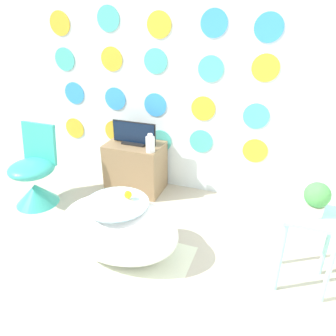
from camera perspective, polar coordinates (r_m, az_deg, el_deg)
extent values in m
plane|color=#BCB29E|center=(2.48, -21.36, -24.21)|extent=(12.00, 12.00, 0.00)
cube|color=white|center=(3.43, -1.87, 17.16)|extent=(4.74, 0.04, 2.60)
cylinder|color=gold|center=(4.11, -15.92, 6.67)|extent=(0.25, 0.01, 0.25)
cylinder|color=gold|center=(3.82, -9.24, 6.35)|extent=(0.25, 0.01, 0.25)
cylinder|color=#4CBFB2|center=(3.60, -1.28, 4.74)|extent=(0.25, 0.01, 0.25)
cylinder|color=#4CBFB2|center=(3.45, 5.78, 4.62)|extent=(0.25, 0.01, 0.25)
cylinder|color=gold|center=(3.38, 14.92, 2.89)|extent=(0.25, 0.01, 0.25)
cylinder|color=#3899E5|center=(3.96, -15.98, 12.41)|extent=(0.25, 0.01, 0.25)
cylinder|color=#3899E5|center=(3.69, -9.18, 11.80)|extent=(0.25, 0.01, 0.25)
cylinder|color=#3899E5|center=(3.49, -2.25, 10.90)|extent=(0.25, 0.01, 0.25)
cylinder|color=gold|center=(3.33, 6.15, 10.24)|extent=(0.25, 0.01, 0.25)
cylinder|color=#4CBFB2|center=(3.26, 15.09, 8.69)|extent=(0.25, 0.01, 0.25)
cylinder|color=#4CBFB2|center=(3.93, -17.54, 17.60)|extent=(0.25, 0.01, 0.25)
cylinder|color=gold|center=(3.61, -9.79, 18.19)|extent=(0.25, 0.01, 0.25)
cylinder|color=#4CBFB2|center=(3.40, -2.18, 18.09)|extent=(0.25, 0.01, 0.25)
cylinder|color=#4CBFB2|center=(3.24, 7.47, 16.73)|extent=(0.25, 0.01, 0.25)
cylinder|color=gold|center=(3.16, 16.62, 16.35)|extent=(0.25, 0.01, 0.25)
cylinder|color=gold|center=(3.90, -18.34, 22.81)|extent=(0.25, 0.01, 0.25)
cylinder|color=#4CBFB2|center=(3.58, -10.38, 24.22)|extent=(0.25, 0.01, 0.25)
cylinder|color=gold|center=(3.35, -1.57, 23.67)|extent=(0.25, 0.01, 0.25)
cylinder|color=#3899E5|center=(3.19, 8.02, 23.71)|extent=(0.25, 0.01, 0.25)
cylinder|color=#3899E5|center=(3.12, 17.16, 22.36)|extent=(0.25, 0.01, 0.25)
cube|color=silver|center=(2.75, -8.89, -16.12)|extent=(1.11, 0.82, 0.01)
ellipsoid|color=white|center=(2.68, -8.61, -10.40)|extent=(0.99, 0.61, 0.52)
cylinder|color=#B2DBEA|center=(2.55, -8.97, -6.10)|extent=(0.50, 0.50, 0.01)
sphere|color=yellow|center=(2.54, -6.97, -4.66)|extent=(0.06, 0.06, 0.06)
sphere|color=yellow|center=(2.52, -7.10, -4.33)|extent=(0.04, 0.04, 0.04)
cone|color=orange|center=(2.51, -7.28, -4.52)|extent=(0.02, 0.02, 0.02)
cone|color=#38B2A3|center=(3.65, -21.91, -4.16)|extent=(0.43, 0.43, 0.22)
ellipsoid|color=#38B2A3|center=(3.53, -22.69, -0.13)|extent=(0.45, 0.45, 0.16)
cube|color=#38B2A3|center=(3.56, -21.50, 4.02)|extent=(0.38, 0.09, 0.42)
cube|color=#8E704C|center=(3.59, -5.66, 0.19)|extent=(0.60, 0.40, 0.54)
cube|color=white|center=(3.39, -7.14, 0.31)|extent=(0.51, 0.01, 0.15)
cube|color=black|center=(3.48, -5.86, 4.35)|extent=(0.25, 0.12, 0.02)
cube|color=black|center=(3.44, -5.92, 6.17)|extent=(0.48, 0.01, 0.23)
cube|color=#0F1E38|center=(3.43, -5.99, 6.12)|extent=(0.46, 0.01, 0.21)
cylinder|color=white|center=(3.25, -3.10, 4.13)|extent=(0.09, 0.09, 0.16)
cylinder|color=white|center=(3.21, -3.14, 5.68)|extent=(0.05, 0.05, 0.03)
cube|color=#99E0D8|center=(2.42, 23.86, -7.62)|extent=(0.36, 0.33, 0.02)
cylinder|color=#99E0D8|center=(2.46, 18.96, -14.67)|extent=(0.03, 0.03, 0.58)
cylinder|color=#99E0D8|center=(2.50, 26.30, -15.60)|extent=(0.03, 0.03, 0.58)
cylinder|color=#99E0D8|center=(2.69, 19.29, -10.86)|extent=(0.03, 0.03, 0.58)
cylinder|color=#99E0D8|center=(2.72, 25.92, -11.76)|extent=(0.03, 0.03, 0.58)
cylinder|color=beige|center=(2.39, 24.08, -6.59)|extent=(0.12, 0.12, 0.08)
sphere|color=#4C9E4C|center=(2.34, 24.58, -4.29)|extent=(0.17, 0.17, 0.17)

